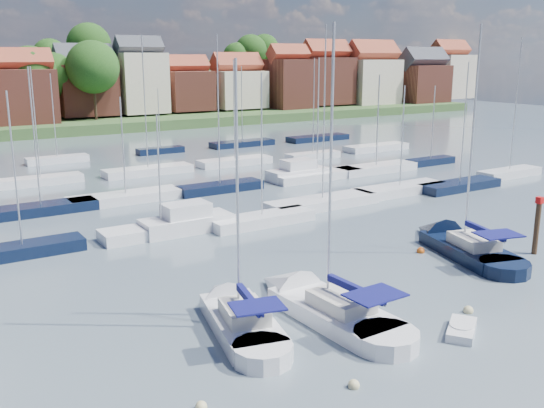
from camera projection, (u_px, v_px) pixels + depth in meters
ground at (154, 181)px, 65.72m from camera, size 260.00×260.00×0.00m
sailboat_left at (236, 315)px, 30.61m from camera, size 5.08×10.73×14.16m
sailboat_centre at (316, 304)px, 32.00m from camera, size 3.49×11.85×15.97m
sailboat_navy at (456, 245)px, 42.16m from camera, size 6.23×12.26×16.42m
tender at (462, 330)px, 29.32m from camera, size 2.82×2.47×0.56m
timber_piling at (535, 240)px, 41.09m from camera, size 0.40×0.40×6.23m
buoy_b at (354, 387)px, 24.61m from camera, size 0.49×0.49×0.49m
buoy_c at (381, 321)px, 30.85m from camera, size 0.45×0.45×0.45m
buoy_d at (468, 312)px, 31.84m from camera, size 0.53×0.53×0.53m
buoy_e at (421, 253)px, 41.57m from camera, size 0.55×0.55×0.55m
buoy_g at (237, 299)px, 33.56m from camera, size 0.44×0.44×0.44m
buoy_h at (379, 334)px, 29.35m from camera, size 0.52×0.52×0.52m
marina_field at (189, 182)px, 62.64m from camera, size 79.62×41.41×15.93m
far_shore_town at (14, 94)px, 141.79m from camera, size 212.46×90.00×22.27m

